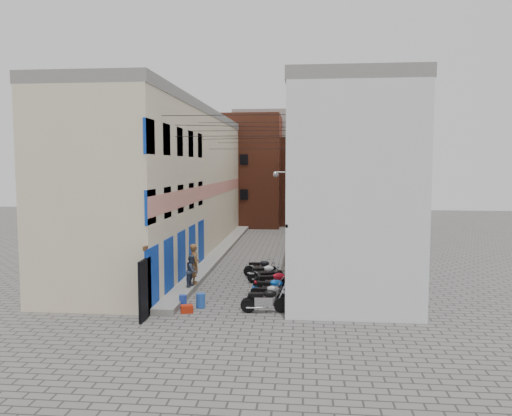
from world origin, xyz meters
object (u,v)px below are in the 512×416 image
(motorcycle_a, at_px, (265,299))
(water_jug_far, at_px, (201,300))
(motorcycle_d, at_px, (274,281))
(motorcycle_e, at_px, (273,277))
(motorcycle_c, at_px, (272,287))
(person_a, at_px, (195,264))
(water_jug_near, at_px, (183,301))
(motorcycle_g, at_px, (261,267))
(person_b, at_px, (192,271))
(motorcycle_f, at_px, (265,272))
(red_crate, at_px, (187,309))
(motorcycle_b, at_px, (268,293))

(motorcycle_a, xyz_separation_m, water_jug_far, (-2.54, 0.42, -0.25))
(motorcycle_d, height_order, motorcycle_e, motorcycle_d)
(motorcycle_c, relative_size, motorcycle_d, 0.94)
(motorcycle_e, xyz_separation_m, person_a, (-3.49, -0.53, 0.63))
(water_jug_near, bearing_deg, motorcycle_d, 34.49)
(motorcycle_e, relative_size, motorcycle_g, 1.04)
(motorcycle_a, relative_size, water_jug_far, 3.25)
(person_b, distance_m, water_jug_far, 2.58)
(motorcycle_a, xyz_separation_m, motorcycle_f, (-0.37, 4.82, -0.04))
(motorcycle_a, height_order, water_jug_near, motorcycle_a)
(motorcycle_f, xyz_separation_m, red_crate, (-2.56, -5.10, -0.35))
(motorcycle_e, xyz_separation_m, person_b, (-3.49, -1.03, 0.43))
(person_b, xyz_separation_m, water_jug_near, (0.15, -2.31, -0.71))
(motorcycle_c, distance_m, motorcycle_e, 1.96)
(motorcycle_b, height_order, motorcycle_g, motorcycle_g)
(motorcycle_b, distance_m, red_crate, 3.26)
(motorcycle_b, height_order, red_crate, motorcycle_b)
(water_jug_far, height_order, red_crate, water_jug_far)
(motorcycle_d, distance_m, water_jug_near, 4.20)
(motorcycle_c, height_order, motorcycle_g, motorcycle_c)
(water_jug_near, bearing_deg, red_crate, -65.68)
(motorcycle_a, relative_size, person_a, 1.02)
(motorcycle_f, bearing_deg, water_jug_near, -46.36)
(motorcycle_a, height_order, motorcycle_d, motorcycle_d)
(motorcycle_b, bearing_deg, motorcycle_e, -177.83)
(person_b, relative_size, water_jug_far, 2.48)
(motorcycle_g, bearing_deg, person_a, -45.78)
(motorcycle_g, relative_size, water_jug_near, 3.63)
(water_jug_far, bearing_deg, motorcycle_a, -9.29)
(motorcycle_a, distance_m, person_b, 4.40)
(motorcycle_c, bearing_deg, motorcycle_f, -163.28)
(motorcycle_c, bearing_deg, motorcycle_b, 1.64)
(motorcycle_c, xyz_separation_m, motorcycle_g, (-0.82, 4.18, -0.02))
(motorcycle_b, xyz_separation_m, motorcycle_g, (-0.74, 5.05, 0.00))
(motorcycle_a, bearing_deg, motorcycle_c, 170.25)
(water_jug_far, bearing_deg, red_crate, -119.01)
(motorcycle_d, distance_m, motorcycle_f, 2.09)
(motorcycle_g, bearing_deg, water_jug_far, -19.36)
(motorcycle_e, relative_size, person_b, 1.28)
(motorcycle_b, relative_size, motorcycle_g, 0.99)
(motorcycle_a, height_order, motorcycle_e, motorcycle_a)
(motorcycle_a, bearing_deg, water_jug_far, -104.39)
(motorcycle_a, bearing_deg, water_jug_near, -102.81)
(motorcycle_f, height_order, water_jug_far, motorcycle_f)
(motorcycle_f, relative_size, motorcycle_g, 0.99)
(motorcycle_b, height_order, person_a, person_a)
(motorcycle_b, distance_m, motorcycle_e, 2.84)
(motorcycle_e, bearing_deg, motorcycle_b, -14.90)
(motorcycle_a, xyz_separation_m, motorcycle_g, (-0.67, 6.00, -0.03))
(motorcycle_d, height_order, water_jug_far, motorcycle_d)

